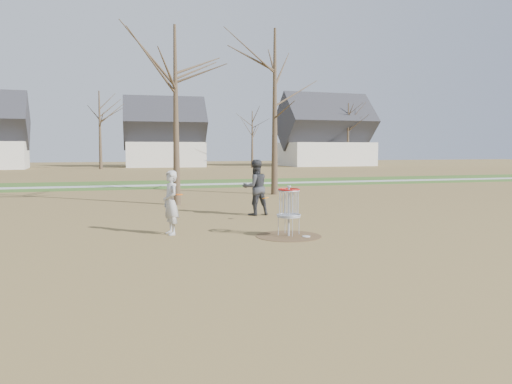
% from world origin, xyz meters
% --- Properties ---
extents(ground, '(160.00, 160.00, 0.00)m').
position_xyz_m(ground, '(0.00, 0.00, 0.00)').
color(ground, brown).
rests_on(ground, ground).
extents(green_band, '(160.00, 8.00, 0.01)m').
position_xyz_m(green_band, '(0.00, 21.00, 0.01)').
color(green_band, '#2D5119').
rests_on(green_band, ground).
extents(footpath, '(160.00, 1.50, 0.01)m').
position_xyz_m(footpath, '(0.00, 20.00, 0.01)').
color(footpath, '#9E9E99').
rests_on(footpath, green_band).
extents(dirt_circle, '(1.80, 1.80, 0.01)m').
position_xyz_m(dirt_circle, '(0.00, 0.00, 0.01)').
color(dirt_circle, '#47331E').
rests_on(dirt_circle, ground).
extents(player_standing, '(0.56, 0.73, 1.79)m').
position_xyz_m(player_standing, '(-3.06, 1.16, 0.89)').
color(player_standing, '#ACACAC').
rests_on(player_standing, ground).
extents(player_throwing, '(1.06, 0.87, 2.00)m').
position_xyz_m(player_throwing, '(0.31, 4.43, 1.00)').
color(player_throwing, '#34363A').
rests_on(player_throwing, ground).
extents(disc_grounded, '(0.22, 0.22, 0.02)m').
position_xyz_m(disc_grounded, '(0.41, -0.27, 0.02)').
color(disc_grounded, silver).
rests_on(disc_grounded, dirt_circle).
extents(discs_in_play, '(3.30, 2.15, 0.42)m').
position_xyz_m(discs_in_play, '(-1.24, 2.00, 0.94)').
color(discs_in_play, orange).
rests_on(discs_in_play, ground).
extents(disc_golf_basket, '(0.64, 0.64, 1.35)m').
position_xyz_m(disc_golf_basket, '(0.00, 0.00, 0.91)').
color(disc_golf_basket, '#9EA3AD').
rests_on(disc_golf_basket, ground).
extents(bare_trees, '(52.62, 44.98, 9.00)m').
position_xyz_m(bare_trees, '(1.78, 35.79, 5.35)').
color(bare_trees, '#382B1E').
rests_on(bare_trees, ground).
extents(houses_row, '(56.51, 10.01, 7.26)m').
position_xyz_m(houses_row, '(4.32, 52.56, 3.52)').
color(houses_row, silver).
rests_on(houses_row, ground).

